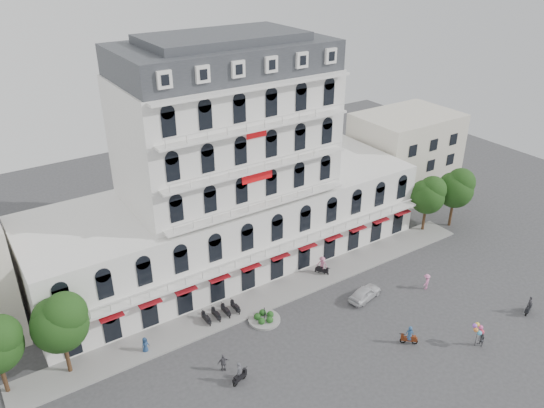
{
  "coord_description": "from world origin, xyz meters",
  "views": [
    {
      "loc": [
        -25.33,
        -29.37,
        34.28
      ],
      "look_at": [
        0.54,
        10.0,
        10.36
      ],
      "focal_mm": 35.0,
      "sensor_mm": 36.0,
      "label": 1
    }
  ],
  "objects": [
    {
      "name": "parked_car",
      "position": [
        7.79,
        3.21,
        0.7
      ],
      "size": [
        4.4,
        2.52,
        1.41
      ],
      "primitive_type": "imported",
      "rotation": [
        0.0,
        0.0,
        1.79
      ],
      "color": "silver",
      "rests_on": "ground"
    },
    {
      "name": "rider_northeast",
      "position": [
        20.0,
        -7.7,
        0.99
      ],
      "size": [
        1.65,
        0.8,
        2.06
      ],
      "rotation": [
        0.0,
        0.0,
        3.46
      ],
      "color": "black",
      "rests_on": "ground"
    },
    {
      "name": "rider_center",
      "position": [
        6.77,
        9.25,
        1.25
      ],
      "size": [
        1.22,
        1.52,
        2.34
      ],
      "rotation": [
        0.0,
        0.0,
        5.26
      ],
      "color": "black",
      "rests_on": "ground"
    },
    {
      "name": "pedestrian_left",
      "position": [
        -14.52,
        8.24,
        0.81
      ],
      "size": [
        0.93,
        0.79,
        1.62
      ],
      "primitive_type": "imported",
      "rotation": [
        0.0,
        0.0,
        0.41
      ],
      "color": "navy",
      "rests_on": "ground"
    },
    {
      "name": "tree_west_inner",
      "position": [
        -20.95,
        9.48,
        5.68
      ],
      "size": [
        4.76,
        4.76,
        8.25
      ],
      "color": "#382314",
      "rests_on": "ground"
    },
    {
      "name": "pedestrian_mid",
      "position": [
        -9.64,
        2.25,
        0.9
      ],
      "size": [
        1.12,
        0.66,
        1.79
      ],
      "primitive_type": "imported",
      "rotation": [
        0.0,
        0.0,
        2.92
      ],
      "color": "#545259",
      "rests_on": "ground"
    },
    {
      "name": "ground",
      "position": [
        0.0,
        0.0,
        0.0
      ],
      "size": [
        120.0,
        120.0,
        0.0
      ],
      "primitive_type": "plane",
      "color": "#38383A",
      "rests_on": "ground"
    },
    {
      "name": "sidewalk",
      "position": [
        0.0,
        9.0,
        0.08
      ],
      "size": [
        53.0,
        4.0,
        0.16
      ],
      "primitive_type": "cube",
      "color": "gray",
      "rests_on": "ground"
    },
    {
      "name": "balloon_vendor",
      "position": [
        11.74,
        -8.03,
        1.33
      ],
      "size": [
        1.31,
        1.22,
        2.45
      ],
      "color": "#54565B",
      "rests_on": "ground"
    },
    {
      "name": "tree_east_inner",
      "position": [
        24.05,
        9.98,
        5.21
      ],
      "size": [
        4.4,
        4.37,
        7.57
      ],
      "color": "#382314",
      "rests_on": "ground"
    },
    {
      "name": "flank_building_east",
      "position": [
        30.0,
        20.0,
        6.0
      ],
      "size": [
        14.0,
        10.0,
        12.0
      ],
      "primitive_type": "cube",
      "color": "beige",
      "rests_on": "ground"
    },
    {
      "name": "rider_east",
      "position": [
        6.55,
        -4.25,
        0.96
      ],
      "size": [
        1.36,
        1.26,
        1.98
      ],
      "rotation": [
        0.0,
        0.0,
        2.42
      ],
      "color": "maroon",
      "rests_on": "ground"
    },
    {
      "name": "pedestrian_right",
      "position": [
        14.55,
        0.89,
        0.91
      ],
      "size": [
        1.33,
        1.02,
        1.81
      ],
      "primitive_type": "imported",
      "rotation": [
        0.0,
        0.0,
        3.47
      ],
      "color": "pink",
      "rests_on": "ground"
    },
    {
      "name": "tree_east_outer",
      "position": [
        28.05,
        8.98,
        5.55
      ],
      "size": [
        4.65,
        4.65,
        8.05
      ],
      "color": "#382314",
      "rests_on": "ground"
    },
    {
      "name": "traffic_island",
      "position": [
        -3.0,
        6.0,
        0.26
      ],
      "size": [
        3.2,
        3.2,
        1.6
      ],
      "color": "gray",
      "rests_on": "ground"
    },
    {
      "name": "main_building",
      "position": [
        0.0,
        18.0,
        9.96
      ],
      "size": [
        45.0,
        15.0,
        25.8
      ],
      "color": "silver",
      "rests_on": "ground"
    },
    {
      "name": "parked_scooter_row",
      "position": [
        -6.35,
        8.8,
        0.0
      ],
      "size": [
        4.4,
        1.8,
        1.1
      ],
      "primitive_type": null,
      "color": "black",
      "rests_on": "ground"
    },
    {
      "name": "rider_west",
      "position": [
        -9.17,
        0.26,
        0.98
      ],
      "size": [
        1.65,
        0.8,
        2.18
      ],
      "rotation": [
        0.0,
        0.0,
        0.32
      ],
      "color": "black",
      "rests_on": "ground"
    }
  ]
}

